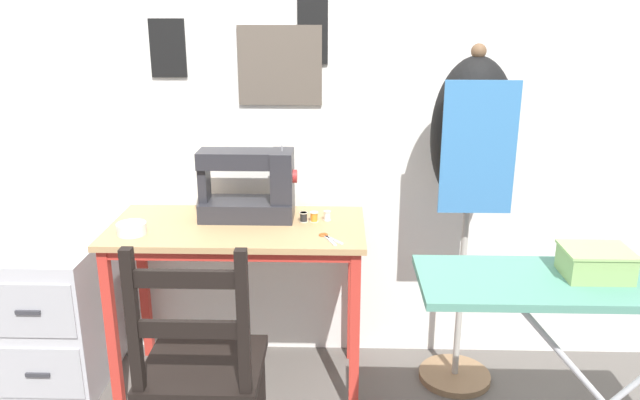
{
  "coord_description": "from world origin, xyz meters",
  "views": [
    {
      "loc": [
        0.41,
        -2.17,
        1.63
      ],
      "look_at": [
        0.35,
        0.23,
        0.87
      ],
      "focal_mm": 35.0,
      "sensor_mm": 36.0,
      "label": 1
    }
  ],
  "objects_px": {
    "fabric_bowl": "(132,228)",
    "scissors": "(327,237)",
    "thread_spool_near_machine": "(304,217)",
    "storage_box": "(595,262)",
    "thread_spool_mid_table": "(314,217)",
    "dress_form": "(471,151)",
    "filing_cabinet": "(61,313)",
    "wooden_chair": "(202,371)",
    "sewing_machine": "(252,187)",
    "ironing_board": "(625,294)",
    "thread_spool_far_edge": "(327,216)"
  },
  "relations": [
    {
      "from": "storage_box",
      "to": "thread_spool_far_edge",
      "type": "bearing_deg",
      "value": 136.45
    },
    {
      "from": "filing_cabinet",
      "to": "storage_box",
      "type": "relative_size",
      "value": 3.3
    },
    {
      "from": "thread_spool_near_machine",
      "to": "thread_spool_mid_table",
      "type": "xyz_separation_m",
      "value": [
        0.04,
        0.0,
        0.0
      ]
    },
    {
      "from": "thread_spool_mid_table",
      "to": "ironing_board",
      "type": "height_order",
      "value": "ironing_board"
    },
    {
      "from": "wooden_chair",
      "to": "dress_form",
      "type": "height_order",
      "value": "dress_form"
    },
    {
      "from": "thread_spool_near_machine",
      "to": "scissors",
      "type": "bearing_deg",
      "value": -61.14
    },
    {
      "from": "thread_spool_mid_table",
      "to": "storage_box",
      "type": "bearing_deg",
      "value": -40.98
    },
    {
      "from": "sewing_machine",
      "to": "dress_form",
      "type": "bearing_deg",
      "value": -2.71
    },
    {
      "from": "fabric_bowl",
      "to": "thread_spool_mid_table",
      "type": "relative_size",
      "value": 2.72
    },
    {
      "from": "filing_cabinet",
      "to": "storage_box",
      "type": "height_order",
      "value": "storage_box"
    },
    {
      "from": "fabric_bowl",
      "to": "wooden_chair",
      "type": "relative_size",
      "value": 0.12
    },
    {
      "from": "dress_form",
      "to": "storage_box",
      "type": "bearing_deg",
      "value": -73.07
    },
    {
      "from": "sewing_machine",
      "to": "ironing_board",
      "type": "relative_size",
      "value": 0.34
    },
    {
      "from": "wooden_chair",
      "to": "thread_spool_far_edge",
      "type": "bearing_deg",
      "value": 58.88
    },
    {
      "from": "thread_spool_mid_table",
      "to": "wooden_chair",
      "type": "height_order",
      "value": "wooden_chair"
    },
    {
      "from": "thread_spool_mid_table",
      "to": "thread_spool_far_edge",
      "type": "bearing_deg",
      "value": 18.52
    },
    {
      "from": "thread_spool_near_machine",
      "to": "storage_box",
      "type": "bearing_deg",
      "value": -39.5
    },
    {
      "from": "sewing_machine",
      "to": "thread_spool_mid_table",
      "type": "distance_m",
      "value": 0.29
    },
    {
      "from": "sewing_machine",
      "to": "scissors",
      "type": "relative_size",
      "value": 3.08
    },
    {
      "from": "thread_spool_far_edge",
      "to": "sewing_machine",
      "type": "bearing_deg",
      "value": 176.61
    },
    {
      "from": "fabric_bowl",
      "to": "ironing_board",
      "type": "height_order",
      "value": "ironing_board"
    },
    {
      "from": "wooden_chair",
      "to": "thread_spool_mid_table",
      "type": "bearing_deg",
      "value": 61.75
    },
    {
      "from": "storage_box",
      "to": "thread_spool_near_machine",
      "type": "bearing_deg",
      "value": 140.5
    },
    {
      "from": "scissors",
      "to": "thread_spool_near_machine",
      "type": "height_order",
      "value": "thread_spool_near_machine"
    },
    {
      "from": "filing_cabinet",
      "to": "thread_spool_mid_table",
      "type": "bearing_deg",
      "value": 1.95
    },
    {
      "from": "fabric_bowl",
      "to": "wooden_chair",
      "type": "xyz_separation_m",
      "value": [
        0.37,
        -0.49,
        -0.33
      ]
    },
    {
      "from": "storage_box",
      "to": "thread_spool_mid_table",
      "type": "bearing_deg",
      "value": 139.02
    },
    {
      "from": "thread_spool_near_machine",
      "to": "filing_cabinet",
      "type": "relative_size",
      "value": 0.06
    },
    {
      "from": "thread_spool_far_edge",
      "to": "storage_box",
      "type": "relative_size",
      "value": 0.21
    },
    {
      "from": "ironing_board",
      "to": "dress_form",
      "type": "bearing_deg",
      "value": 112.5
    },
    {
      "from": "thread_spool_mid_table",
      "to": "filing_cabinet",
      "type": "bearing_deg",
      "value": -178.05
    },
    {
      "from": "filing_cabinet",
      "to": "ironing_board",
      "type": "height_order",
      "value": "ironing_board"
    },
    {
      "from": "ironing_board",
      "to": "storage_box",
      "type": "distance_m",
      "value": 0.13
    },
    {
      "from": "sewing_machine",
      "to": "wooden_chair",
      "type": "xyz_separation_m",
      "value": [
        -0.09,
        -0.7,
        -0.44
      ]
    },
    {
      "from": "thread_spool_near_machine",
      "to": "thread_spool_mid_table",
      "type": "bearing_deg",
      "value": 2.67
    },
    {
      "from": "fabric_bowl",
      "to": "scissors",
      "type": "distance_m",
      "value": 0.78
    },
    {
      "from": "scissors",
      "to": "thread_spool_far_edge",
      "type": "distance_m",
      "value": 0.21
    },
    {
      "from": "thread_spool_near_machine",
      "to": "wooden_chair",
      "type": "bearing_deg",
      "value": -115.28
    },
    {
      "from": "thread_spool_mid_table",
      "to": "filing_cabinet",
      "type": "xyz_separation_m",
      "value": [
        -1.12,
        -0.04,
        -0.45
      ]
    },
    {
      "from": "thread_spool_near_machine",
      "to": "wooden_chair",
      "type": "distance_m",
      "value": 0.8
    },
    {
      "from": "scissors",
      "to": "filing_cabinet",
      "type": "bearing_deg",
      "value": 172.67
    },
    {
      "from": "thread_spool_mid_table",
      "to": "storage_box",
      "type": "height_order",
      "value": "storage_box"
    },
    {
      "from": "fabric_bowl",
      "to": "filing_cabinet",
      "type": "distance_m",
      "value": 0.62
    },
    {
      "from": "thread_spool_mid_table",
      "to": "dress_form",
      "type": "distance_m",
      "value": 0.7
    },
    {
      "from": "thread_spool_far_edge",
      "to": "scissors",
      "type": "bearing_deg",
      "value": -88.75
    },
    {
      "from": "thread_spool_far_edge",
      "to": "thread_spool_near_machine",
      "type": "bearing_deg",
      "value": -168.31
    },
    {
      "from": "sewing_machine",
      "to": "thread_spool_near_machine",
      "type": "height_order",
      "value": "sewing_machine"
    },
    {
      "from": "fabric_bowl",
      "to": "ironing_board",
      "type": "distance_m",
      "value": 1.78
    },
    {
      "from": "scissors",
      "to": "thread_spool_near_machine",
      "type": "bearing_deg",
      "value": 118.86
    },
    {
      "from": "thread_spool_near_machine",
      "to": "storage_box",
      "type": "height_order",
      "value": "storage_box"
    }
  ]
}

